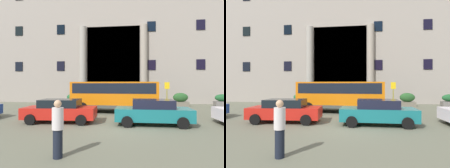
{
  "view_description": "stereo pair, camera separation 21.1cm",
  "coord_description": "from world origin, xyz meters",
  "views": [
    {
      "loc": [
        0.65,
        -10.13,
        2.32
      ],
      "look_at": [
        -1.19,
        6.12,
        2.38
      ],
      "focal_mm": 29.83,
      "sensor_mm": 36.0,
      "label": 1
    },
    {
      "loc": [
        0.86,
        -10.11,
        2.32
      ],
      "look_at": [
        -1.19,
        6.12,
        2.38
      ],
      "focal_mm": 29.83,
      "sensor_mm": 36.0,
      "label": 2
    }
  ],
  "objects": [
    {
      "name": "ground_plane",
      "position": [
        0.0,
        0.0,
        -0.06
      ],
      "size": [
        80.0,
        64.0,
        0.12
      ],
      "primitive_type": "cube",
      "color": "#5F614F"
    },
    {
      "name": "orange_minibus",
      "position": [
        -0.86,
        5.5,
        1.54
      ],
      "size": [
        7.2,
        3.07,
        2.54
      ],
      "rotation": [
        0.0,
        0.0,
        -0.05
      ],
      "color": "orange",
      "rests_on": "ground_plane"
    },
    {
      "name": "pedestrian_child_trailing",
      "position": [
        -1.72,
        -4.48,
        0.93
      ],
      "size": [
        0.36,
        0.36,
        1.84
      ],
      "rotation": [
        0.0,
        0.0,
        3.19
      ],
      "color": "black",
      "rests_on": "ground_plane"
    },
    {
      "name": "office_building_facade",
      "position": [
        -0.01,
        17.48,
        10.72
      ],
      "size": [
        36.01,
        9.7,
        21.47
      ],
      "color": "gray",
      "rests_on": "ground_plane"
    },
    {
      "name": "bus_stop_sign",
      "position": [
        3.69,
        7.06,
        1.57
      ],
      "size": [
        0.44,
        0.08,
        2.54
      ],
      "color": "#99951E",
      "rests_on": "ground_plane"
    },
    {
      "name": "hedge_planter_far_west",
      "position": [
        5.75,
        10.69,
        0.69
      ],
      "size": [
        1.65,
        0.91,
        1.43
      ],
      "color": "#6D6657",
      "rests_on": "ground_plane"
    },
    {
      "name": "hedge_planter_east",
      "position": [
        -6.11,
        10.19,
        0.63
      ],
      "size": [
        1.41,
        0.98,
        1.31
      ],
      "color": "gray",
      "rests_on": "ground_plane"
    },
    {
      "name": "parked_hatchback_near",
      "position": [
        -3.81,
        0.9,
        0.73
      ],
      "size": [
        4.45,
        2.14,
        1.41
      ],
      "rotation": [
        0.0,
        0.0,
        0.06
      ],
      "color": "red",
      "rests_on": "ground_plane"
    },
    {
      "name": "hedge_planter_entrance_right",
      "position": [
        9.91,
        10.47,
        0.64
      ],
      "size": [
        1.53,
        0.8,
        1.32
      ],
      "color": "slate",
      "rests_on": "ground_plane"
    },
    {
      "name": "hedge_planter_entrance_left",
      "position": [
        0.86,
        10.68,
        0.63
      ],
      "size": [
        1.48,
        0.8,
        1.31
      ],
      "color": "gray",
      "rests_on": "ground_plane"
    },
    {
      "name": "parked_estate_mid",
      "position": [
        1.79,
        0.83,
        0.75
      ],
      "size": [
        4.29,
        1.97,
        1.45
      ],
      "rotation": [
        0.0,
        0.0,
        0.0
      ],
      "color": "#16686D",
      "rests_on": "ground_plane"
    }
  ]
}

